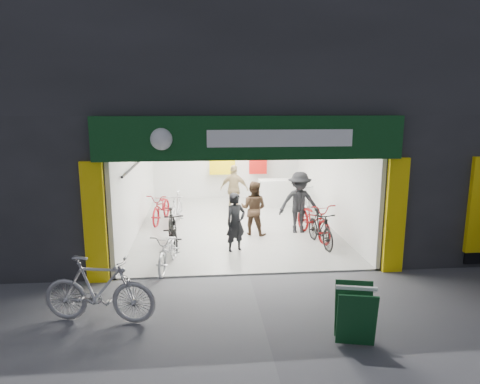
{
  "coord_description": "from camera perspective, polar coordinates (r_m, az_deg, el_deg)",
  "views": [
    {
      "loc": [
        -1.02,
        -8.88,
        3.72
      ],
      "look_at": [
        -0.07,
        1.5,
        1.59
      ],
      "focal_mm": 32.0,
      "sensor_mm": 36.0,
      "label": 1
    }
  ],
  "objects": [
    {
      "name": "bike_left_midfront",
      "position": [
        11.41,
        -8.98,
        -4.9
      ],
      "size": [
        0.79,
        1.76,
        1.02
      ],
      "primitive_type": "imported",
      "rotation": [
        0.0,
        0.0,
        0.18
      ],
      "color": "black",
      "rests_on": "ground"
    },
    {
      "name": "bike_right_front",
      "position": [
        11.6,
        10.66,
        -4.75
      ],
      "size": [
        0.66,
        1.71,
        1.0
      ],
      "primitive_type": "imported",
      "rotation": [
        0.0,
        0.0,
        0.12
      ],
      "color": "black",
      "rests_on": "ground"
    },
    {
      "name": "ground",
      "position": [
        9.68,
        1.24,
        -11.04
      ],
      "size": [
        60.0,
        60.0,
        0.0
      ],
      "primitive_type": "plane",
      "color": "#56565B",
      "rests_on": "ground"
    },
    {
      "name": "customer_d",
      "position": [
        14.83,
        -0.77,
        0.38
      ],
      "size": [
        1.07,
        0.7,
        1.69
      ],
      "primitive_type": "imported",
      "rotation": [
        0.0,
        0.0,
        2.83
      ],
      "color": "#998259",
      "rests_on": "ground"
    },
    {
      "name": "bike_right_back",
      "position": [
        15.0,
        8.45,
        -0.79
      ],
      "size": [
        0.64,
        1.85,
        1.09
      ],
      "primitive_type": "imported",
      "rotation": [
        0.0,
        0.0,
        -0.07
      ],
      "color": "#B3B2B7",
      "rests_on": "ground"
    },
    {
      "name": "bike_left_midback",
      "position": [
        13.93,
        -10.41,
        -2.05
      ],
      "size": [
        0.97,
        1.95,
        0.98
      ],
      "primitive_type": "imported",
      "rotation": [
        0.0,
        0.0,
        -0.18
      ],
      "color": "maroon",
      "rests_on": "ground"
    },
    {
      "name": "customer_c",
      "position": [
        12.53,
        7.91,
        -1.48
      ],
      "size": [
        1.21,
        0.72,
        1.83
      ],
      "primitive_type": "imported",
      "rotation": [
        0.0,
        0.0,
        -0.03
      ],
      "color": "black",
      "rests_on": "ground"
    },
    {
      "name": "customer_a",
      "position": [
        10.88,
        -0.59,
        -4.15
      ],
      "size": [
        0.67,
        0.6,
        1.55
      ],
      "primitive_type": "imported",
      "rotation": [
        0.0,
        0.0,
        0.51
      ],
      "color": "black",
      "rests_on": "ground"
    },
    {
      "name": "bike_right_mid",
      "position": [
        12.26,
        9.79,
        -3.65
      ],
      "size": [
        1.1,
        2.14,
        1.07
      ],
      "primitive_type": "imported",
      "rotation": [
        0.0,
        0.0,
        0.2
      ],
      "color": "maroon",
      "rests_on": "ground"
    },
    {
      "name": "customer_b",
      "position": [
        12.28,
        1.81,
        -2.22
      ],
      "size": [
        0.95,
        0.86,
        1.59
      ],
      "primitive_type": "imported",
      "rotation": [
        0.0,
        0.0,
        2.72
      ],
      "color": "#3B281A",
      "rests_on": "ground"
    },
    {
      "name": "bike_left_front",
      "position": [
        10.06,
        -9.48,
        -7.61
      ],
      "size": [
        0.87,
        1.77,
        0.89
      ],
      "primitive_type": "imported",
      "rotation": [
        0.0,
        0.0,
        -0.17
      ],
      "color": "silver",
      "rests_on": "ground"
    },
    {
      "name": "parked_bike",
      "position": [
        7.93,
        -18.29,
        -12.24
      ],
      "size": [
        2.06,
        0.93,
        1.19
      ],
      "primitive_type": "imported",
      "rotation": [
        0.0,
        0.0,
        1.38
      ],
      "color": "#A8A7AC",
      "rests_on": "ground"
    },
    {
      "name": "building",
      "position": [
        14.01,
        2.76,
        13.98
      ],
      "size": [
        17.0,
        10.27,
        8.0
      ],
      "color": "#232326",
      "rests_on": "ground"
    },
    {
      "name": "sandwich_board",
      "position": [
        7.21,
        15.1,
        -15.33
      ],
      "size": [
        0.72,
        0.73,
        0.92
      ],
      "rotation": [
        0.0,
        0.0,
        -0.23
      ],
      "color": "#0D3718",
      "rests_on": "ground"
    },
    {
      "name": "bike_left_back",
      "position": [
        13.52,
        -8.42,
        -2.2
      ],
      "size": [
        0.73,
        1.82,
        1.06
      ],
      "primitive_type": "imported",
      "rotation": [
        0.0,
        0.0,
        -0.13
      ],
      "color": "#BBBCC0",
      "rests_on": "ground"
    }
  ]
}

